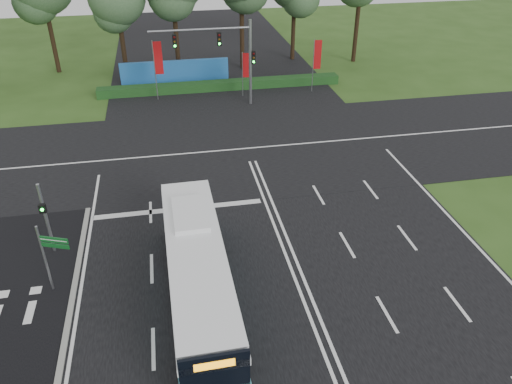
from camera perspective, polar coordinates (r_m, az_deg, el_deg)
The scene contains 14 objects.
ground at distance 25.34m, azimuth 3.30°, elevation -6.97°, with size 120.00×120.00×0.00m, color #2F4E1A.
road_main at distance 25.33m, azimuth 3.30°, elevation -6.94°, with size 20.00×120.00×0.04m, color black.
road_cross at distance 35.32m, azimuth -1.33°, elevation 4.95°, with size 120.00×14.00×0.05m, color black.
bike_path at distance 23.70m, azimuth -26.52°, elevation -14.17°, with size 5.00×18.00×0.06m, color black.
kerb_strip at distance 23.05m, azimuth -20.69°, elevation -13.91°, with size 0.25×18.00×0.12m, color gray.
city_bus at distance 21.64m, azimuth -6.67°, elevation -9.32°, with size 2.61×11.51×3.29m.
pedestrian_signal at distance 26.19m, azimuth -22.92°, elevation -2.59°, with size 0.33×0.44×3.93m.
street_sign at distance 23.53m, azimuth -22.54°, elevation -6.26°, with size 1.30×0.56×3.52m.
banner_flag_left at distance 43.97m, azimuth -11.22°, elevation 14.37°, with size 0.76×0.08×5.14m.
banner_flag_mid at distance 44.20m, azimuth -1.27°, elevation 14.02°, with size 0.57×0.18×3.94m.
banner_flag_right at distance 45.53m, azimuth 6.91°, elevation 14.97°, with size 0.70×0.12×4.73m.
traffic_light_gantry at distance 41.59m, azimuth -3.18°, elevation 15.85°, with size 8.41×0.28×7.00m.
hedge at distance 46.62m, azimuth -4.00°, elevation 12.05°, with size 22.00×1.20×0.80m, color #173C15.
blue_hoarding at distance 48.50m, azimuth -9.24°, elevation 13.36°, with size 10.00×0.30×2.20m, color #1F5FA9.
Camera 1 is at (-5.18, -19.25, 15.64)m, focal length 35.00 mm.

